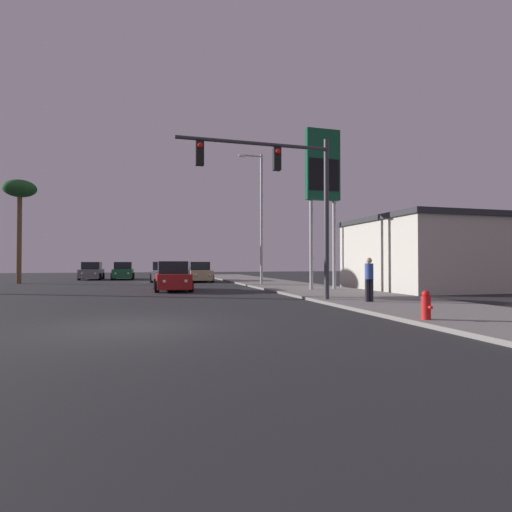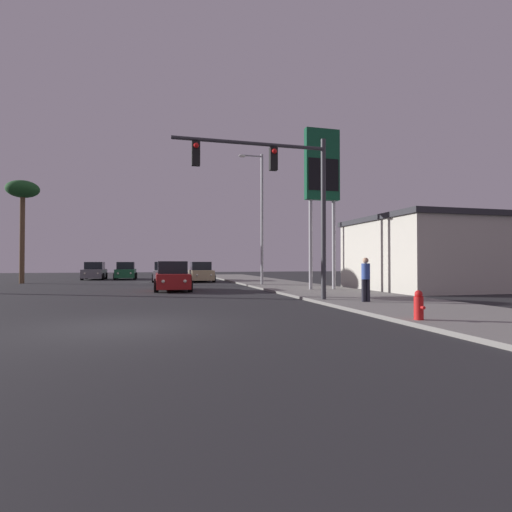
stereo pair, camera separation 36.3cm
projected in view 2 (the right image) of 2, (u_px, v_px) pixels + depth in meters
The scene contains 14 objects.
ground_plane at pixel (120, 327), 9.88m from camera, with size 120.00×120.00×0.00m, color #28282B.
sidewalk_right at pixel (316, 291), 21.94m from camera, with size 5.00×60.00×0.12m.
building_gas_station at pixel (446, 254), 24.16m from camera, with size 10.30×8.30×4.30m.
car_grey at pixel (95, 272), 38.20m from camera, with size 2.04×4.33×1.68m.
car_red at pixel (172, 277), 22.87m from camera, with size 2.04×4.31×1.68m.
car_white at pixel (164, 273), 33.76m from camera, with size 2.04×4.32×1.68m.
car_tan at pixel (201, 273), 33.82m from camera, with size 2.04×4.32×1.68m.
car_green at pixel (126, 271), 38.91m from camera, with size 2.04×4.31×1.68m.
traffic_light_mast at pixel (284, 185), 15.74m from camera, with size 6.16×0.36×6.50m.
street_lamp at pixel (260, 212), 27.53m from camera, with size 1.74×0.24×9.00m.
gas_station_sign at pixel (322, 173), 22.40m from camera, with size 2.00×0.42×9.00m.
fire_hydrant at pixel (419, 305), 10.29m from camera, with size 0.24×0.34×0.76m.
pedestrian_on_sidewalk at pixel (366, 278), 15.09m from camera, with size 0.34×0.32×1.67m.
palm_tree_mid at pixel (23, 194), 30.96m from camera, with size 2.40×2.40×7.99m.
Camera 2 is at (0.77, -10.43, 1.59)m, focal length 28.00 mm.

